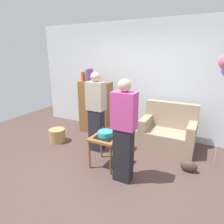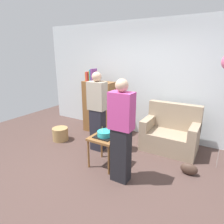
{
  "view_description": "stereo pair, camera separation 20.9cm",
  "coord_description": "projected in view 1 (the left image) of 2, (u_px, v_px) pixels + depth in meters",
  "views": [
    {
      "loc": [
        1.43,
        -2.49,
        1.97
      ],
      "look_at": [
        -0.1,
        0.5,
        0.95
      ],
      "focal_mm": 31.29,
      "sensor_mm": 36.0,
      "label": 1
    },
    {
      "loc": [
        1.61,
        -2.39,
        1.97
      ],
      "look_at": [
        -0.1,
        0.5,
        0.95
      ],
      "focal_mm": 31.29,
      "sensor_mm": 36.0,
      "label": 2
    }
  ],
  "objects": [
    {
      "name": "ground_plane",
      "position": [
        104.0,
        174.0,
        3.32
      ],
      "size": [
        8.0,
        8.0,
        0.0
      ],
      "primitive_type": "plane",
      "color": "#4C3833"
    },
    {
      "name": "wall_back",
      "position": [
        145.0,
        80.0,
        4.67
      ],
      "size": [
        6.0,
        0.1,
        2.7
      ],
      "primitive_type": "cube",
      "color": "silver",
      "rests_on": "ground_plane"
    },
    {
      "name": "couch",
      "position": [
        168.0,
        133.0,
        4.17
      ],
      "size": [
        1.1,
        0.7,
        0.96
      ],
      "color": "gray",
      "rests_on": "ground_plane"
    },
    {
      "name": "bookshelf",
      "position": [
        95.0,
        107.0,
        4.92
      ],
      "size": [
        0.8,
        0.36,
        1.6
      ],
      "color": "brown",
      "rests_on": "ground_plane"
    },
    {
      "name": "side_table",
      "position": [
        106.0,
        141.0,
        3.44
      ],
      "size": [
        0.48,
        0.48,
        0.56
      ],
      "color": "brown",
      "rests_on": "ground_plane"
    },
    {
      "name": "birthday_cake",
      "position": [
        105.0,
        134.0,
        3.4
      ],
      "size": [
        0.32,
        0.32,
        0.17
      ],
      "color": "black",
      "rests_on": "side_table"
    },
    {
      "name": "person_blowing_candles",
      "position": [
        96.0,
        112.0,
        3.92
      ],
      "size": [
        0.36,
        0.22,
        1.63
      ],
      "rotation": [
        0.0,
        0.0,
        -0.35
      ],
      "color": "#23232D",
      "rests_on": "ground_plane"
    },
    {
      "name": "person_holding_cake",
      "position": [
        124.0,
        132.0,
        2.95
      ],
      "size": [
        0.36,
        0.22,
        1.63
      ],
      "rotation": [
        0.0,
        0.0,
        3.2
      ],
      "color": "black",
      "rests_on": "ground_plane"
    },
    {
      "name": "wicker_basket",
      "position": [
        57.0,
        135.0,
        4.5
      ],
      "size": [
        0.36,
        0.36,
        0.3
      ],
      "primitive_type": "cylinder",
      "color": "#A88451",
      "rests_on": "ground_plane"
    },
    {
      "name": "handbag",
      "position": [
        189.0,
        166.0,
        3.36
      ],
      "size": [
        0.28,
        0.14,
        0.2
      ],
      "primitive_type": "ellipsoid",
      "color": "#473328",
      "rests_on": "ground_plane"
    }
  ]
}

